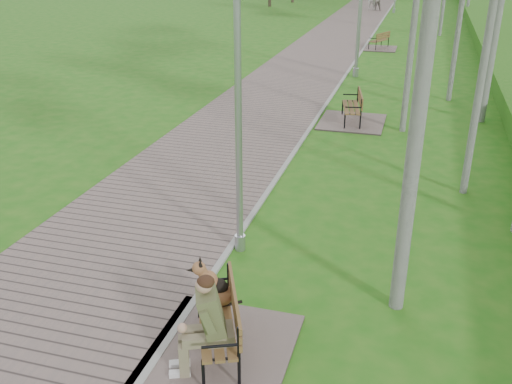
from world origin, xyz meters
TOP-DOWN VIEW (x-y plane):
  - ground at (0.00, 0.00)m, footprint 120.00×120.00m
  - walkway at (-1.75, 21.50)m, footprint 3.50×67.00m
  - kerb at (0.00, 21.50)m, footprint 0.10×67.00m
  - bench_main at (0.61, -2.90)m, footprint 1.72×1.91m
  - bench_second at (0.97, 7.30)m, footprint 1.76×1.95m
  - bench_third at (0.67, 19.45)m, footprint 1.56×1.73m
  - lamp_post_near at (0.16, -0.36)m, footprint 0.18×0.18m
  - lamp_post_second at (0.37, 13.19)m, footprint 0.21×0.21m

SIDE VIEW (x-z plane):
  - ground at x=0.00m, z-range 0.00..0.00m
  - walkway at x=-1.75m, z-range 0.00..0.04m
  - kerb at x=0.00m, z-range 0.00..0.05m
  - bench_third at x=0.67m, z-range -0.30..0.65m
  - bench_second at x=0.97m, z-range -0.34..0.74m
  - bench_main at x=0.61m, z-range -0.33..1.17m
  - lamp_post_near at x=0.16m, z-range -0.15..4.38m
  - lamp_post_second at x=0.37m, z-range -0.18..5.38m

